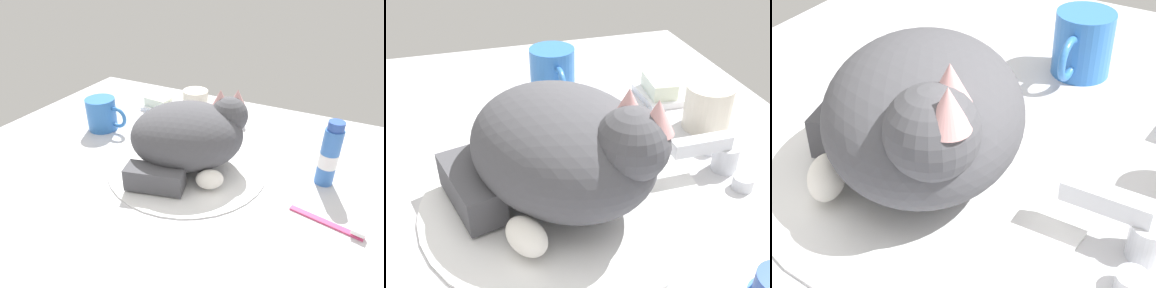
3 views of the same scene
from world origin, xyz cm
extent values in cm
cube|color=silver|center=(0.00, 0.00, -1.50)|extent=(110.00, 82.50, 3.00)
cylinder|color=white|center=(0.00, 0.00, 0.39)|extent=(35.64, 35.64, 0.77)
cylinder|color=silver|center=(0.00, 23.13, 1.85)|extent=(3.60, 3.60, 3.71)
cube|color=silver|center=(0.00, 18.96, 4.71)|extent=(2.00, 8.33, 2.00)
cylinder|color=silver|center=(4.53, 23.13, 0.90)|extent=(2.80, 2.80, 1.80)
ellipsoid|color=#4C4C51|center=(0.00, 0.00, 7.82)|extent=(30.82, 29.05, 14.10)
sphere|color=#4C4C51|center=(7.26, 5.69, 11.70)|extent=(11.13, 11.13, 8.20)
ellipsoid|color=white|center=(5.83, 4.90, 9.58)|extent=(6.84, 6.52, 4.51)
cone|color=#DB9E9E|center=(4.95, 6.06, 15.18)|extent=(5.01, 5.01, 3.69)
cone|color=#DB9E9E|center=(8.19, 7.84, 15.18)|extent=(5.01, 5.01, 3.69)
cube|color=#4C4C51|center=(-1.55, -11.02, 3.09)|extent=(12.59, 7.43, 4.65)
ellipsoid|color=white|center=(8.26, -6.18, 2.86)|extent=(6.64, 5.85, 4.18)
cylinder|color=#3372C6|center=(-29.05, 6.00, 4.35)|extent=(7.86, 7.86, 8.70)
torus|color=#3372C6|center=(-23.92, 6.00, 4.35)|extent=(5.87, 1.00, 5.87)
camera|label=1|loc=(29.40, -55.93, 42.38)|focal=31.20mm
camera|label=2|loc=(44.44, -11.30, 37.75)|focal=43.40mm
camera|label=3|loc=(38.67, 26.80, 37.97)|focal=53.23mm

